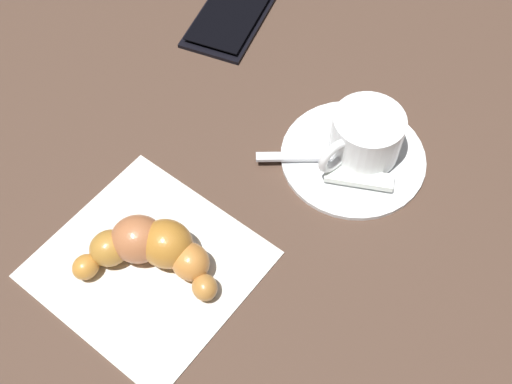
{
  "coord_description": "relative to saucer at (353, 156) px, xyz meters",
  "views": [
    {
      "loc": [
        -0.25,
        -0.18,
        0.5
      ],
      "look_at": [
        -0.02,
        0.02,
        0.03
      ],
      "focal_mm": 44.88,
      "sensor_mm": 36.0,
      "label": 1
    }
  ],
  "objects": [
    {
      "name": "saucer",
      "position": [
        0.0,
        0.0,
        0.0
      ],
      "size": [
        0.14,
        0.14,
        0.01
      ],
      "primitive_type": "cylinder",
      "color": "white",
      "rests_on": "ground"
    },
    {
      "name": "croissant",
      "position": [
        -0.2,
        0.06,
        0.02
      ],
      "size": [
        0.1,
        0.12,
        0.04
      ],
      "color": "#B07334",
      "rests_on": "napkin"
    },
    {
      "name": "espresso_cup",
      "position": [
        0.01,
        -0.0,
        0.03
      ],
      "size": [
        0.09,
        0.07,
        0.05
      ],
      "color": "white",
      "rests_on": "saucer"
    },
    {
      "name": "ground_plane",
      "position": [
        -0.09,
        0.01,
        -0.0
      ],
      "size": [
        1.8,
        1.8,
        0.0
      ],
      "primitive_type": "plane",
      "color": "#483328"
    },
    {
      "name": "cell_phone",
      "position": [
        0.07,
        0.22,
        0.0
      ],
      "size": [
        0.16,
        0.12,
        0.01
      ],
      "color": "black",
      "rests_on": "ground"
    },
    {
      "name": "teaspoon",
      "position": [
        -0.01,
        0.0,
        0.01
      ],
      "size": [
        0.1,
        0.11,
        0.01
      ],
      "color": "silver",
      "rests_on": "saucer"
    },
    {
      "name": "sugar_packet",
      "position": [
        -0.02,
        -0.02,
        0.01
      ],
      "size": [
        0.05,
        0.06,
        0.01
      ],
      "primitive_type": "cube",
      "rotation": [
        0.0,
        0.0,
        11.53
      ],
      "color": "white",
      "rests_on": "saucer"
    },
    {
      "name": "napkin",
      "position": [
        -0.21,
        0.06,
        -0.0
      ],
      "size": [
        0.17,
        0.18,
        0.0
      ],
      "primitive_type": "cube",
      "rotation": [
        0.0,
        0.0,
        0.07
      ],
      "color": "silver",
      "rests_on": "ground"
    }
  ]
}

